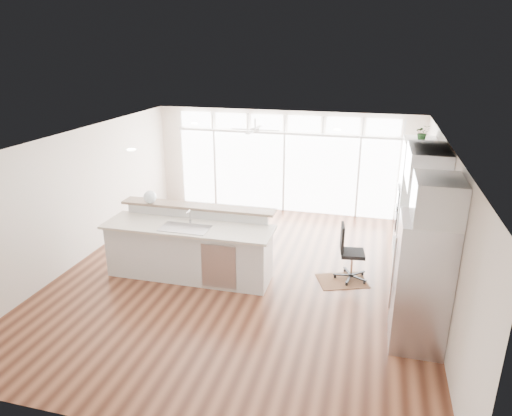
# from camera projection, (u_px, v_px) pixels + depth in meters

# --- Properties ---
(floor) EXTENTS (7.00, 8.00, 0.02)m
(floor) POSITION_uv_depth(u_px,v_px,m) (243.00, 276.00, 8.96)
(floor) COLOR #482416
(floor) RESTS_ON ground
(ceiling) EXTENTS (7.00, 8.00, 0.02)m
(ceiling) POSITION_uv_depth(u_px,v_px,m) (242.00, 140.00, 8.05)
(ceiling) COLOR white
(ceiling) RESTS_ON wall_back
(wall_back) EXTENTS (7.00, 0.04, 2.70)m
(wall_back) POSITION_uv_depth(u_px,v_px,m) (285.00, 162.00, 12.15)
(wall_back) COLOR beige
(wall_back) RESTS_ON floor
(wall_front) EXTENTS (7.00, 0.04, 2.70)m
(wall_front) POSITION_uv_depth(u_px,v_px,m) (137.00, 336.00, 4.86)
(wall_front) COLOR beige
(wall_front) RESTS_ON floor
(wall_left) EXTENTS (0.04, 8.00, 2.70)m
(wall_left) POSITION_uv_depth(u_px,v_px,m) (79.00, 197.00, 9.34)
(wall_left) COLOR beige
(wall_left) RESTS_ON floor
(wall_right) EXTENTS (0.04, 8.00, 2.70)m
(wall_right) POSITION_uv_depth(u_px,v_px,m) (442.00, 230.00, 7.66)
(wall_right) COLOR beige
(wall_right) RESTS_ON floor
(glass_wall) EXTENTS (5.80, 0.06, 2.08)m
(glass_wall) POSITION_uv_depth(u_px,v_px,m) (284.00, 173.00, 12.19)
(glass_wall) COLOR white
(glass_wall) RESTS_ON wall_back
(transom_row) EXTENTS (5.90, 0.06, 0.40)m
(transom_row) POSITION_uv_depth(u_px,v_px,m) (285.00, 123.00, 11.74)
(transom_row) COLOR white
(transom_row) RESTS_ON wall_back
(desk_window) EXTENTS (0.04, 0.85, 0.85)m
(desk_window) POSITION_uv_depth(u_px,v_px,m) (439.00, 212.00, 7.88)
(desk_window) COLOR silver
(desk_window) RESTS_ON wall_right
(ceiling_fan) EXTENTS (1.16, 1.16, 0.32)m
(ceiling_fan) POSITION_uv_depth(u_px,v_px,m) (255.00, 126.00, 10.79)
(ceiling_fan) COLOR silver
(ceiling_fan) RESTS_ON ceiling
(recessed_lights) EXTENTS (3.40, 3.00, 0.02)m
(recessed_lights) POSITION_uv_depth(u_px,v_px,m) (245.00, 139.00, 8.24)
(recessed_lights) COLOR white
(recessed_lights) RESTS_ON ceiling
(oven_cabinet) EXTENTS (0.64, 1.20, 2.50)m
(oven_cabinet) POSITION_uv_depth(u_px,v_px,m) (414.00, 200.00, 9.42)
(oven_cabinet) COLOR silver
(oven_cabinet) RESTS_ON floor
(desk_nook) EXTENTS (0.72, 1.30, 0.76)m
(desk_nook) POSITION_uv_depth(u_px,v_px,m) (412.00, 271.00, 8.35)
(desk_nook) COLOR silver
(desk_nook) RESTS_ON floor
(upper_cabinets) EXTENTS (0.64, 1.30, 0.64)m
(upper_cabinets) POSITION_uv_depth(u_px,v_px,m) (427.00, 166.00, 7.68)
(upper_cabinets) COLOR silver
(upper_cabinets) RESTS_ON wall_right
(refrigerator) EXTENTS (0.76, 0.90, 2.00)m
(refrigerator) POSITION_uv_depth(u_px,v_px,m) (421.00, 283.00, 6.65)
(refrigerator) COLOR #B0AFB4
(refrigerator) RESTS_ON floor
(fridge_cabinet) EXTENTS (0.64, 0.90, 0.60)m
(fridge_cabinet) POSITION_uv_depth(u_px,v_px,m) (438.00, 199.00, 6.19)
(fridge_cabinet) COLOR silver
(fridge_cabinet) RESTS_ON wall_right
(framed_photos) EXTENTS (0.06, 0.22, 0.80)m
(framed_photos) POSITION_uv_depth(u_px,v_px,m) (435.00, 209.00, 8.49)
(framed_photos) COLOR black
(framed_photos) RESTS_ON wall_right
(kitchen_island) EXTENTS (3.28, 1.26, 1.30)m
(kitchen_island) POSITION_uv_depth(u_px,v_px,m) (189.00, 246.00, 8.74)
(kitchen_island) COLOR silver
(kitchen_island) RESTS_ON floor
(rug) EXTENTS (1.08, 0.94, 0.01)m
(rug) POSITION_uv_depth(u_px,v_px,m) (342.00, 281.00, 8.76)
(rug) COLOR #381F12
(rug) RESTS_ON floor
(office_chair) EXTENTS (0.64, 0.60, 1.11)m
(office_chair) POSITION_uv_depth(u_px,v_px,m) (353.00, 253.00, 8.66)
(office_chair) COLOR black
(office_chair) RESTS_ON floor
(fishbowl) EXTENTS (0.28, 0.28, 0.26)m
(fishbowl) POSITION_uv_depth(u_px,v_px,m) (150.00, 197.00, 9.06)
(fishbowl) COLOR white
(fishbowl) RESTS_ON kitchen_island
(monitor) EXTENTS (0.18, 0.53, 0.44)m
(monitor) POSITION_uv_depth(u_px,v_px,m) (411.00, 240.00, 8.17)
(monitor) COLOR black
(monitor) RESTS_ON desk_nook
(keyboard) EXTENTS (0.11, 0.29, 0.01)m
(keyboard) POSITION_uv_depth(u_px,v_px,m) (400.00, 250.00, 8.28)
(keyboard) COLOR silver
(keyboard) RESTS_ON desk_nook
(potted_plant) EXTENTS (0.33, 0.36, 0.24)m
(potted_plant) POSITION_uv_depth(u_px,v_px,m) (422.00, 134.00, 8.95)
(potted_plant) COLOR #265123
(potted_plant) RESTS_ON oven_cabinet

